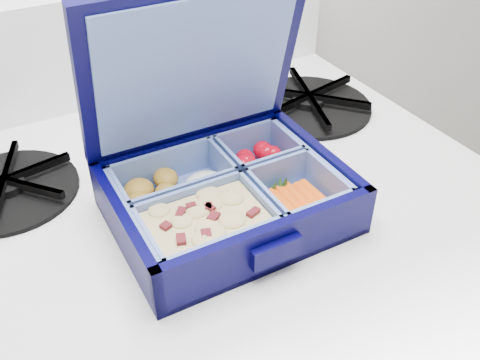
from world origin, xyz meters
TOP-DOWN VIEW (x-y plane):
  - bento_box at (-0.31, 1.61)m, footprint 0.24×0.19m
  - burner_grate at (-0.09, 1.76)m, footprint 0.22×0.22m
  - burner_grate_rear at (-0.51, 1.77)m, footprint 0.19×0.19m
  - fork at (-0.20, 1.74)m, footprint 0.06×0.18m

SIDE VIEW (x-z plane):
  - fork at x=-0.20m, z-range 1.01..1.01m
  - burner_grate_rear at x=-0.51m, z-range 1.01..1.02m
  - burner_grate at x=-0.09m, z-range 1.01..1.03m
  - bento_box at x=-0.31m, z-range 1.01..1.06m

